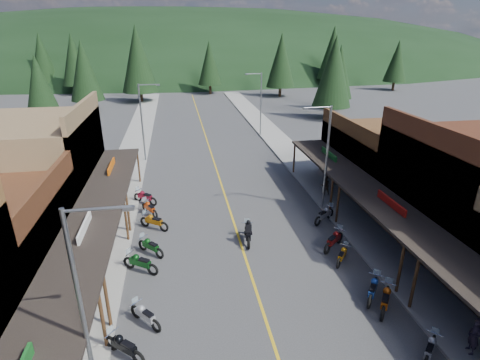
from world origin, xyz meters
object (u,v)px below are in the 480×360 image
shop_west_3 (39,167)px  streetlight_2 (325,154)px  bike_east_9 (334,239)px  bike_east_10 (324,214)px  pine_2 (138,59)px  pine_10 (84,71)px  bike_west_9 (151,246)px  streetlight_0 (85,305)px  bike_west_11 (150,208)px  pine_3 (209,63)px  pine_8 (39,84)px  shop_east_3 (384,160)px  bike_east_7 (373,288)px  bike_west_7 (145,314)px  bike_west_8 (140,262)px  bike_east_5 (430,348)px  bike_east_8 (342,255)px  pine_4 (281,60)px  pine_5 (333,52)px  rider_on_bike (248,233)px  streetlight_1 (143,119)px  pine_6 (397,61)px  bike_west_6 (124,346)px  bike_east_6 (386,298)px  pedestrian_east_b (325,185)px  streetlight_3 (260,102)px  pedestrian_east_a (474,336)px  pine_7 (42,58)px  pine_11 (334,71)px  shop_east_2 (468,194)px  pine_1 (74,59)px  bike_west_10 (154,221)px  bike_west_12 (145,196)px  pine_9 (339,72)px

shop_west_3 → streetlight_2: size_ratio=1.36×
bike_east_9 → bike_east_10: (0.73, 3.44, -0.03)m
pine_2 → pine_10: size_ratio=1.21×
pine_10 → bike_east_9: pine_10 is taller
bike_west_9 → streetlight_0: bearing=-141.5°
pine_2 → bike_west_11: 49.51m
pine_3 → pine_8: (-26.00, -26.00, -0.51)m
shop_east_3 → bike_east_7: (-8.00, -13.65, -1.89)m
shop_east_3 → pine_2: pine_2 is taller
bike_west_7 → bike_west_8: bearing=55.2°
bike_east_5 → bike_east_8: 7.26m
bike_east_5 → pine_4: bearing=126.4°
streetlight_0 → bike_east_5: 13.78m
pine_2 → pine_3: size_ratio=1.27×
bike_west_9 → bike_east_8: bearing=-57.9°
pine_5 → rider_on_bike: size_ratio=5.93×
streetlight_1 → pine_6: bearing=38.4°
bike_west_9 → bike_east_7: (11.41, -6.12, 0.02)m
pine_8 → bike_east_10: size_ratio=4.48×
shop_west_3 → bike_west_6: 17.31m
bike_east_6 → bike_east_10: bearing=123.5°
pedestrian_east_b → pine_8: bearing=-46.4°
streetlight_3 → pedestrian_east_a: 36.58m
streetlight_0 → bike_east_9: streetlight_0 is taller
streetlight_1 → bike_west_7: (1.34, -24.28, -3.87)m
pine_3 → pine_5: (30.00, 6.00, 1.51)m
pine_7 → bike_east_9: 82.85m
pine_10 → pine_11: pine_11 is taller
pine_10 → bike_west_7: (12.39, -52.28, -6.19)m
shop_east_2 → pine_6: 70.20m
pine_8 → pine_10: (4.00, 10.00, 0.81)m
streetlight_0 → pine_1: (-17.05, 76.00, 2.78)m
shop_west_3 → bike_west_8: 12.37m
bike_west_9 → pedestrian_east_a: 17.10m
bike_west_10 → bike_east_8: 12.66m
shop_east_3 → bike_west_9: size_ratio=5.06×
pine_7 → pine_10: size_ratio=1.08×
pine_10 → bike_east_6: size_ratio=4.97×
rider_on_bike → pedestrian_east_b: size_ratio=1.48×
shop_west_3 → pine_6: size_ratio=0.99×
pine_4 → bike_west_9: size_ratio=5.81×
bike_east_7 → pine_4: bearing=116.8°
pine_1 → pine_2: bearing=-40.6°
bike_east_7 → pedestrian_east_a: size_ratio=1.29×
pine_4 → bike_west_12: 54.93m
pine_4 → pedestrian_east_b: bearing=-101.2°
pine_3 → pine_9: (20.00, -21.00, -0.10)m
streetlight_0 → bike_west_8: size_ratio=3.46×
streetlight_0 → pine_11: size_ratio=0.65×
pine_4 → bike_east_5: pine_4 is taller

